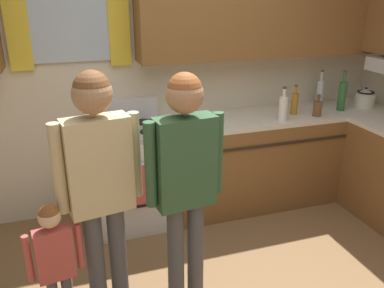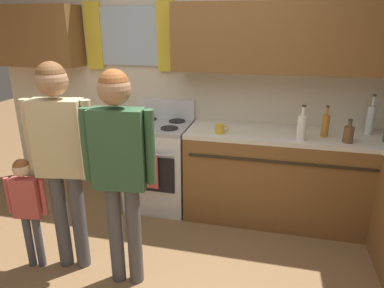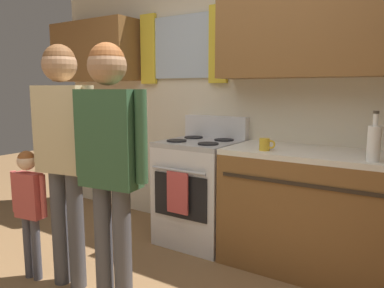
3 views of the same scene
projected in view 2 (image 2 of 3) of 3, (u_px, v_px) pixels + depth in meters
back_wall_unit at (204, 65)px, 3.47m from camera, size 4.60×0.42×2.60m
kitchen_counter_run at (343, 196)px, 2.96m from camera, size 2.30×1.80×0.90m
stove_oven at (160, 163)px, 3.63m from camera, size 0.63×0.67×1.10m
bottle_tall_clear at (371, 119)px, 3.12m from camera, size 0.07×0.07×0.37m
bottle_squat_brown at (348, 134)px, 2.91m from camera, size 0.08×0.08×0.21m
bottle_milk_white at (302, 127)px, 2.96m from camera, size 0.08×0.08×0.31m
bottle_oil_amber at (325, 125)px, 3.05m from camera, size 0.06×0.06×0.29m
mug_mustard_yellow at (220, 129)px, 3.16m from camera, size 0.12×0.08×0.09m
adult_holding_child at (60, 146)px, 2.47m from camera, size 0.50×0.22×1.63m
adult_in_plaid at (119, 158)px, 2.31m from camera, size 0.49×0.22×1.60m
small_child at (27, 202)px, 2.61m from camera, size 0.31×0.12×0.93m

